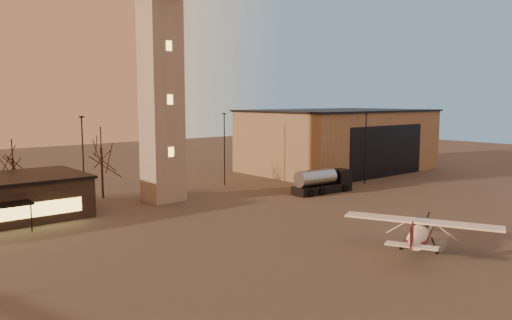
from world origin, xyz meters
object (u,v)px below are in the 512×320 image
(control_tower, at_px, (160,62))
(fuel_truck, at_px, (322,183))
(hangar, at_px, (338,140))
(cessna_front, at_px, (420,236))

(control_tower, height_order, fuel_truck, control_tower)
(hangar, xyz_separation_m, cessna_front, (-30.02, -34.63, -4.00))
(hangar, distance_m, fuel_truck, 22.23)
(hangar, bearing_deg, cessna_front, -130.92)
(control_tower, xyz_separation_m, hangar, (36.00, 3.98, -11.17))
(cessna_front, relative_size, fuel_truck, 1.36)
(hangar, relative_size, fuel_truck, 3.53)
(control_tower, distance_m, fuel_truck, 25.24)
(fuel_truck, bearing_deg, hangar, 39.98)
(hangar, relative_size, cessna_front, 2.61)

